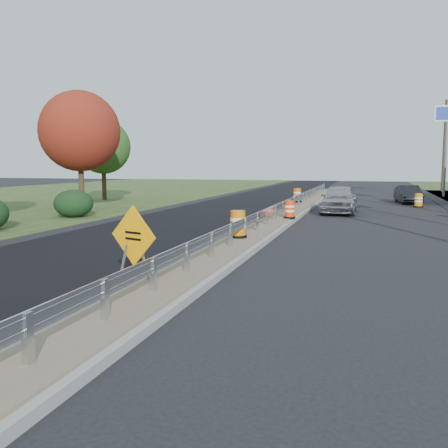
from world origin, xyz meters
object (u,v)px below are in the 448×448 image
(barrel_median_far, at_px, (297,196))
(barrel_shoulder_far, at_px, (403,193))
(caution_sign, at_px, (134,267))
(barrel_shoulder_mid, at_px, (419,201))
(car_dark_mid, at_px, (408,194))
(barrel_median_near, at_px, (238,225))
(car_silver, at_px, (339,199))
(barrel_median_mid, at_px, (290,210))

(barrel_median_far, bearing_deg, barrel_shoulder_far, 55.41)
(caution_sign, height_order, barrel_median_far, caution_sign)
(barrel_shoulder_mid, distance_m, car_dark_mid, 3.42)
(caution_sign, height_order, barrel_shoulder_mid, caution_sign)
(caution_sign, xyz_separation_m, barrel_median_near, (0.65, 6.95, 0.21))
(barrel_median_near, bearing_deg, car_silver, 77.48)
(caution_sign, distance_m, barrel_median_mid, 13.98)
(caution_sign, bearing_deg, barrel_median_far, 108.66)
(barrel_median_mid, xyz_separation_m, car_dark_mid, (6.45, 14.69, 0.02))
(barrel_median_mid, xyz_separation_m, barrel_shoulder_far, (6.45, 21.35, -0.26))
(car_silver, xyz_separation_m, car_dark_mid, (4.44, 8.99, -0.17))
(barrel_median_far, xyz_separation_m, barrel_shoulder_far, (7.55, 10.95, -0.31))
(car_dark_mid, bearing_deg, barrel_shoulder_far, 82.51)
(barrel_shoulder_mid, xyz_separation_m, car_dark_mid, (-0.42, 3.39, 0.22))
(barrel_median_mid, xyz_separation_m, car_silver, (2.01, 5.70, 0.19))
(barrel_median_mid, bearing_deg, barrel_shoulder_mid, 58.70)
(barrel_median_near, distance_m, barrel_shoulder_far, 29.22)
(caution_sign, distance_m, barrel_shoulder_mid, 26.55)
(barrel_median_mid, distance_m, barrel_shoulder_mid, 13.23)
(barrel_median_near, xyz_separation_m, barrel_shoulder_far, (7.25, 28.30, -0.32))
(barrel_median_near, bearing_deg, car_dark_mid, 71.49)
(barrel_shoulder_mid, distance_m, barrel_shoulder_far, 10.05)
(caution_sign, distance_m, barrel_median_far, 24.31)
(barrel_shoulder_far, xyz_separation_m, car_dark_mid, (-0.00, -6.65, 0.28))
(barrel_median_mid, relative_size, barrel_median_far, 0.89)
(barrel_median_near, relative_size, barrel_shoulder_far, 1.23)
(barrel_median_near, height_order, car_dark_mid, car_dark_mid)
(caution_sign, relative_size, car_dark_mid, 0.48)
(barrel_median_far, relative_size, car_silver, 0.20)
(barrel_median_far, xyz_separation_m, barrel_shoulder_mid, (7.97, 0.91, -0.25))
(barrel_median_far, bearing_deg, car_dark_mid, 29.63)
(barrel_median_near, xyz_separation_m, car_dark_mid, (7.25, 21.65, -0.04))
(barrel_median_mid, xyz_separation_m, barrel_median_far, (-1.10, 10.40, 0.05))
(barrel_median_near, distance_m, barrel_median_far, 17.35)
(barrel_shoulder_far, bearing_deg, car_silver, -105.83)
(barrel_median_near, xyz_separation_m, car_silver, (2.81, 12.65, 0.13))
(barrel_median_far, height_order, barrel_shoulder_mid, barrel_median_far)
(barrel_median_near, relative_size, barrel_median_far, 1.02)
(barrel_median_mid, distance_m, barrel_shoulder_far, 22.30)
(barrel_shoulder_far, bearing_deg, barrel_shoulder_mid, -87.59)
(barrel_shoulder_mid, distance_m, car_silver, 7.43)
(barrel_shoulder_far, bearing_deg, barrel_median_near, -104.36)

